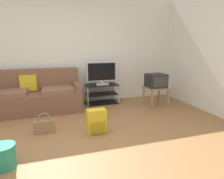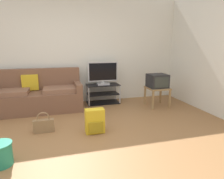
{
  "view_description": "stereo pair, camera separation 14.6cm",
  "coord_description": "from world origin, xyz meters",
  "px_view_note": "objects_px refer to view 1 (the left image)",
  "views": [
    {
      "loc": [
        -0.37,
        -2.76,
        1.5
      ],
      "look_at": [
        0.87,
        1.14,
        0.58
      ],
      "focal_mm": 31.88,
      "sensor_mm": 36.0,
      "label": 1
    },
    {
      "loc": [
        -0.23,
        -2.8,
        1.5
      ],
      "look_at": [
        0.87,
        1.14,
        0.58
      ],
      "focal_mm": 31.88,
      "sensor_mm": 36.0,
      "label": 2
    }
  ],
  "objects_px": {
    "tv_stand": "(102,94)",
    "side_table": "(156,90)",
    "crt_tv": "(156,80)",
    "backpack": "(97,121)",
    "cleaning_bucket": "(3,156)",
    "flat_tv": "(102,74)",
    "handbag": "(45,126)",
    "couch": "(35,96)"
  },
  "relations": [
    {
      "from": "side_table",
      "to": "flat_tv",
      "type": "bearing_deg",
      "value": 154.18
    },
    {
      "from": "cleaning_bucket",
      "to": "couch",
      "type": "bearing_deg",
      "value": 82.87
    },
    {
      "from": "backpack",
      "to": "side_table",
      "type": "bearing_deg",
      "value": 56.45
    },
    {
      "from": "couch",
      "to": "backpack",
      "type": "distance_m",
      "value": 1.89
    },
    {
      "from": "tv_stand",
      "to": "flat_tv",
      "type": "distance_m",
      "value": 0.54
    },
    {
      "from": "couch",
      "to": "flat_tv",
      "type": "xyz_separation_m",
      "value": [
        1.6,
        0.14,
        0.43
      ]
    },
    {
      "from": "flat_tv",
      "to": "side_table",
      "type": "xyz_separation_m",
      "value": [
        1.23,
        -0.6,
        -0.39
      ]
    },
    {
      "from": "backpack",
      "to": "tv_stand",
      "type": "bearing_deg",
      "value": 97.16
    },
    {
      "from": "handbag",
      "to": "flat_tv",
      "type": "bearing_deg",
      "value": 45.73
    },
    {
      "from": "tv_stand",
      "to": "couch",
      "type": "bearing_deg",
      "value": -174.22
    },
    {
      "from": "side_table",
      "to": "cleaning_bucket",
      "type": "relative_size",
      "value": 1.65
    },
    {
      "from": "backpack",
      "to": "crt_tv",
      "type": "bearing_deg",
      "value": 56.83
    },
    {
      "from": "tv_stand",
      "to": "side_table",
      "type": "relative_size",
      "value": 1.66
    },
    {
      "from": "flat_tv",
      "to": "crt_tv",
      "type": "relative_size",
      "value": 1.72
    },
    {
      "from": "tv_stand",
      "to": "crt_tv",
      "type": "relative_size",
      "value": 1.88
    },
    {
      "from": "backpack",
      "to": "handbag",
      "type": "distance_m",
      "value": 0.9
    },
    {
      "from": "crt_tv",
      "to": "backpack",
      "type": "bearing_deg",
      "value": -147.8
    },
    {
      "from": "backpack",
      "to": "cleaning_bucket",
      "type": "xyz_separation_m",
      "value": [
        -1.33,
        -0.63,
        -0.05
      ]
    },
    {
      "from": "couch",
      "to": "tv_stand",
      "type": "bearing_deg",
      "value": 5.78
    },
    {
      "from": "side_table",
      "to": "backpack",
      "type": "xyz_separation_m",
      "value": [
        -1.77,
        -1.1,
        -0.19
      ]
    },
    {
      "from": "crt_tv",
      "to": "side_table",
      "type": "bearing_deg",
      "value": -90.0
    },
    {
      "from": "flat_tv",
      "to": "backpack",
      "type": "relative_size",
      "value": 1.81
    },
    {
      "from": "tv_stand",
      "to": "cleaning_bucket",
      "type": "relative_size",
      "value": 2.74
    },
    {
      "from": "couch",
      "to": "cleaning_bucket",
      "type": "xyz_separation_m",
      "value": [
        -0.27,
        -2.19,
        -0.19
      ]
    },
    {
      "from": "crt_tv",
      "to": "backpack",
      "type": "relative_size",
      "value": 1.05
    },
    {
      "from": "side_table",
      "to": "tv_stand",
      "type": "bearing_deg",
      "value": 153.33
    },
    {
      "from": "tv_stand",
      "to": "handbag",
      "type": "bearing_deg",
      "value": -133.83
    },
    {
      "from": "couch",
      "to": "tv_stand",
      "type": "relative_size",
      "value": 2.41
    },
    {
      "from": "couch",
      "to": "tv_stand",
      "type": "height_order",
      "value": "couch"
    },
    {
      "from": "side_table",
      "to": "cleaning_bucket",
      "type": "height_order",
      "value": "side_table"
    },
    {
      "from": "couch",
      "to": "flat_tv",
      "type": "bearing_deg",
      "value": 4.98
    },
    {
      "from": "tv_stand",
      "to": "flat_tv",
      "type": "bearing_deg",
      "value": -90.0
    },
    {
      "from": "flat_tv",
      "to": "cleaning_bucket",
      "type": "relative_size",
      "value": 2.51
    },
    {
      "from": "side_table",
      "to": "backpack",
      "type": "distance_m",
      "value": 2.1
    },
    {
      "from": "cleaning_bucket",
      "to": "side_table",
      "type": "bearing_deg",
      "value": 29.16
    },
    {
      "from": "tv_stand",
      "to": "side_table",
      "type": "distance_m",
      "value": 1.39
    },
    {
      "from": "crt_tv",
      "to": "tv_stand",
      "type": "bearing_deg",
      "value": 153.94
    },
    {
      "from": "couch",
      "to": "tv_stand",
      "type": "distance_m",
      "value": 1.61
    },
    {
      "from": "side_table",
      "to": "crt_tv",
      "type": "bearing_deg",
      "value": 90.0
    },
    {
      "from": "side_table",
      "to": "handbag",
      "type": "relative_size",
      "value": 1.38
    },
    {
      "from": "flat_tv",
      "to": "cleaning_bucket",
      "type": "bearing_deg",
      "value": -128.82
    },
    {
      "from": "flat_tv",
      "to": "cleaning_bucket",
      "type": "distance_m",
      "value": 3.06
    }
  ]
}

